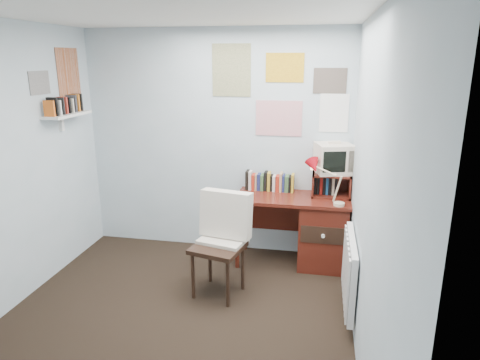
{
  "coord_description": "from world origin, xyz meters",
  "views": [
    {
      "loc": [
        1.16,
        -2.87,
        2.17
      ],
      "look_at": [
        0.43,
        0.93,
        1.07
      ],
      "focal_mm": 32.0,
      "sensor_mm": 36.0,
      "label": 1
    }
  ],
  "objects_px": {
    "radiator": "(350,271)",
    "desk": "(317,229)",
    "desk_chair": "(218,248)",
    "crt_tv": "(334,157)",
    "desk_lamp": "(340,186)",
    "tv_riser": "(331,184)",
    "wall_shelf": "(67,115)"
  },
  "relations": [
    {
      "from": "desk_lamp",
      "to": "wall_shelf",
      "type": "distance_m",
      "value": 2.85
    },
    {
      "from": "tv_riser",
      "to": "radiator",
      "type": "bearing_deg",
      "value": -80.72
    },
    {
      "from": "radiator",
      "to": "tv_riser",
      "type": "bearing_deg",
      "value": 99.28
    },
    {
      "from": "tv_riser",
      "to": "crt_tv",
      "type": "xyz_separation_m",
      "value": [
        0.01,
        0.02,
        0.29
      ]
    },
    {
      "from": "desk",
      "to": "desk_lamp",
      "type": "relative_size",
      "value": 3.03
    },
    {
      "from": "desk_lamp",
      "to": "tv_riser",
      "type": "distance_m",
      "value": 0.33
    },
    {
      "from": "desk",
      "to": "desk_chair",
      "type": "height_order",
      "value": "desk_chair"
    },
    {
      "from": "desk",
      "to": "crt_tv",
      "type": "xyz_separation_m",
      "value": [
        0.13,
        0.13,
        0.77
      ]
    },
    {
      "from": "crt_tv",
      "to": "desk_lamp",
      "type": "bearing_deg",
      "value": -94.65
    },
    {
      "from": "radiator",
      "to": "wall_shelf",
      "type": "height_order",
      "value": "wall_shelf"
    },
    {
      "from": "crt_tv",
      "to": "radiator",
      "type": "distance_m",
      "value": 1.31
    },
    {
      "from": "tv_riser",
      "to": "wall_shelf",
      "type": "height_order",
      "value": "wall_shelf"
    },
    {
      "from": "desk_chair",
      "to": "desk",
      "type": "bearing_deg",
      "value": 54.67
    },
    {
      "from": "desk_chair",
      "to": "wall_shelf",
      "type": "distance_m",
      "value": 2.07
    },
    {
      "from": "desk_chair",
      "to": "tv_riser",
      "type": "height_order",
      "value": "tv_riser"
    },
    {
      "from": "desk",
      "to": "radiator",
      "type": "xyz_separation_m",
      "value": [
        0.29,
        -0.93,
        0.01
      ]
    },
    {
      "from": "wall_shelf",
      "to": "radiator",
      "type": "bearing_deg",
      "value": -10.89
    },
    {
      "from": "desk",
      "to": "crt_tv",
      "type": "relative_size",
      "value": 3.37
    },
    {
      "from": "tv_riser",
      "to": "crt_tv",
      "type": "bearing_deg",
      "value": 65.59
    },
    {
      "from": "tv_riser",
      "to": "crt_tv",
      "type": "height_order",
      "value": "crt_tv"
    },
    {
      "from": "desk_chair",
      "to": "radiator",
      "type": "relative_size",
      "value": 1.19
    },
    {
      "from": "desk_chair",
      "to": "crt_tv",
      "type": "xyz_separation_m",
      "value": [
        1.03,
        0.93,
        0.7
      ]
    },
    {
      "from": "radiator",
      "to": "wall_shelf",
      "type": "distance_m",
      "value": 3.15
    },
    {
      "from": "tv_riser",
      "to": "wall_shelf",
      "type": "relative_size",
      "value": 0.65
    },
    {
      "from": "desk_chair",
      "to": "tv_riser",
      "type": "relative_size",
      "value": 2.37
    },
    {
      "from": "radiator",
      "to": "desk_chair",
      "type": "bearing_deg",
      "value": 173.69
    },
    {
      "from": "desk",
      "to": "desk_chair",
      "type": "relative_size",
      "value": 1.26
    },
    {
      "from": "desk_chair",
      "to": "radiator",
      "type": "xyz_separation_m",
      "value": [
        1.19,
        -0.13,
        -0.05
      ]
    },
    {
      "from": "crt_tv",
      "to": "wall_shelf",
      "type": "relative_size",
      "value": 0.57
    },
    {
      "from": "desk_chair",
      "to": "desk_lamp",
      "type": "bearing_deg",
      "value": 41.58
    },
    {
      "from": "desk_lamp",
      "to": "crt_tv",
      "type": "distance_m",
      "value": 0.41
    },
    {
      "from": "radiator",
      "to": "desk",
      "type": "bearing_deg",
      "value": 107.24
    }
  ]
}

